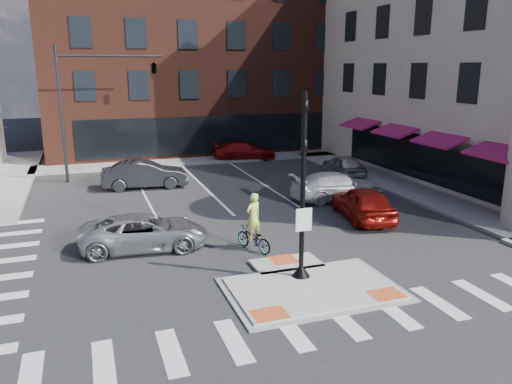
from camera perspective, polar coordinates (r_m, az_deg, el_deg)
name	(u,v)px	position (r m, az deg, el deg)	size (l,w,h in m)	color
ground	(306,284)	(16.47, 5.72, -10.43)	(120.00, 120.00, 0.00)	#28282B
refuge_island	(309,286)	(16.23, 6.11, -10.63)	(5.40, 4.65, 0.13)	gray
sidewalk_e	(404,187)	(29.93, 16.52, 0.57)	(3.00, 24.00, 0.15)	gray
sidewalk_n	(218,159)	(37.37, -4.32, 3.77)	(26.00, 3.00, 0.15)	gray
building_n	(188,55)	(46.48, -7.83, 15.30)	(24.40, 18.40, 15.50)	#522419
building_far_left	(99,81)	(65.59, -17.52, 12.01)	(10.00, 12.00, 10.00)	slate
building_far_right	(199,72)	(69.26, -6.57, 13.47)	(12.00, 12.00, 12.00)	brown
signal_pole	(302,211)	(15.98, 5.33, -2.18)	(0.60, 0.60, 5.98)	black
mast_arm_signal	(130,77)	(31.66, -14.25, 12.66)	(6.10, 2.24, 8.00)	black
silver_suv	(144,232)	(19.62, -12.65, -4.48)	(2.23, 4.83, 1.34)	#B0B1B7
red_sedan	(363,203)	(23.31, 12.14, -1.22)	(1.81, 4.49, 1.53)	#9C150E
white_pickup	(337,186)	(26.50, 9.26, 0.68)	(2.02, 4.97, 1.44)	silver
bg_car_dark	(145,174)	(29.34, -12.58, 1.99)	(1.68, 4.82, 1.59)	#29282E
bg_car_silver	(343,166)	(32.09, 9.96, 2.99)	(1.66, 4.13, 1.41)	#B1B4B9
bg_car_red	(245,151)	(37.33, -1.30, 4.72)	(1.87, 4.61, 1.34)	maroon
cyclist	(253,231)	(18.95, -0.30, -4.52)	(1.29, 1.90, 2.26)	#3F3F44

